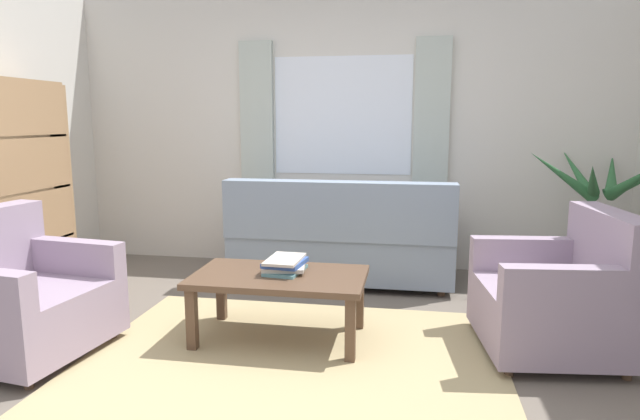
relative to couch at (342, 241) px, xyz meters
The scene contains 11 objects.
ground_plane 1.65m from the couch, 92.81° to the right, with size 6.24×6.24×0.00m, color #6B6056.
wall_back 1.14m from the couch, 96.90° to the left, with size 5.32×0.12×2.60m, color silver.
window_with_curtains 1.22m from the couch, 97.90° to the left, with size 1.98×0.07×1.40m.
area_rug 1.65m from the couch, 92.81° to the right, with size 2.48×1.92×0.01m, color tan.
couch is the anchor object (origin of this frame).
armchair_left 2.49m from the couch, 134.03° to the right, with size 0.92×0.94×0.88m.
armchair_right 1.93m from the couch, 38.91° to the right, with size 0.91×0.93×0.88m.
coffee_table 1.33m from the couch, 99.88° to the right, with size 1.10×0.64×0.44m.
book_stack_on_table 1.27m from the couch, 99.35° to the right, with size 0.30×0.34×0.09m.
potted_plant 2.11m from the couch, ahead, with size 1.17×1.23×1.21m.
bookshelf 2.59m from the couch, 162.23° to the right, with size 0.30×0.94×1.72m.
Camera 1 is at (0.68, -2.94, 1.41)m, focal length 30.25 mm.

